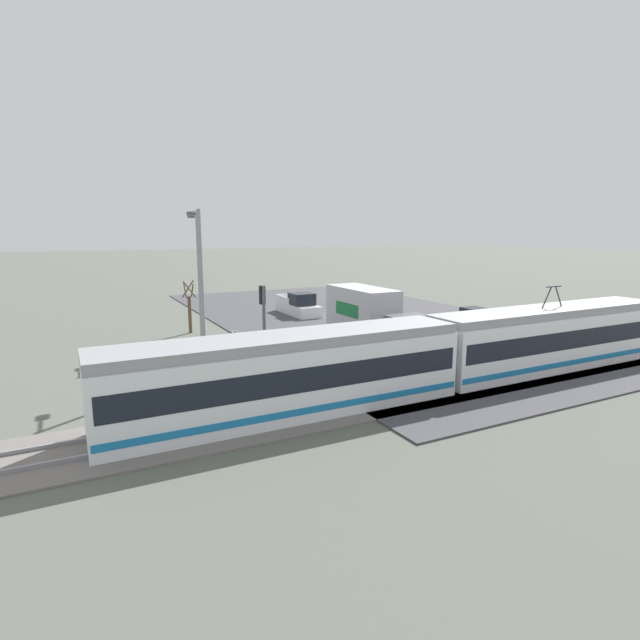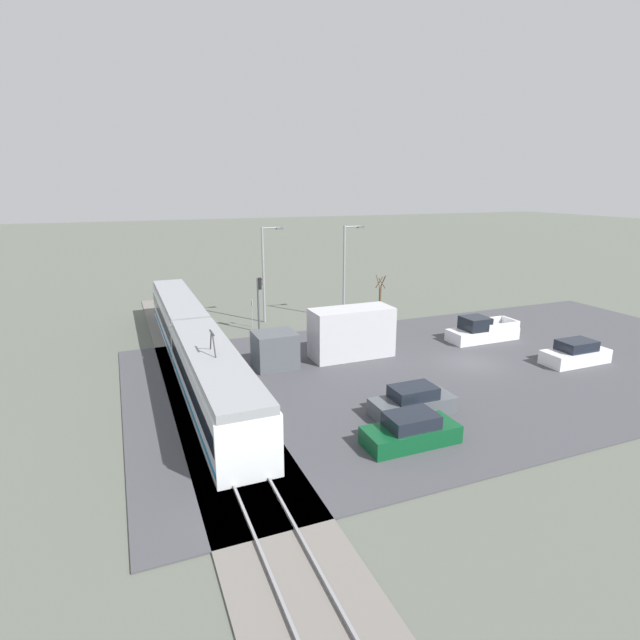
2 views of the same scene
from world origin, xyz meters
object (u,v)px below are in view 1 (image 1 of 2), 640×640
(box_truck, at_px, (373,318))
(traffic_light_pole, at_px, (263,316))
(street_lamp_mid_block, at_px, (200,280))
(light_rail_tram, at_px, (438,354))
(sedan_car_1, at_px, (350,299))
(pickup_truck, at_px, (299,306))
(street_lamp_near_crossing, at_px, (198,269))
(sedan_car_2, at_px, (478,320))
(sedan_car_0, at_px, (523,321))
(no_parking_sign, at_px, (236,349))
(street_tree, at_px, (190,309))

(box_truck, relative_size, traffic_light_pole, 2.17)
(box_truck, distance_m, street_lamp_mid_block, 11.92)
(light_rail_tram, distance_m, sedan_car_1, 25.63)
(pickup_truck, relative_size, street_lamp_near_crossing, 0.67)
(traffic_light_pole, bearing_deg, sedan_car_2, -169.91)
(pickup_truck, xyz_separation_m, sedan_car_2, (-9.07, 11.94, -0.10))
(pickup_truck, bearing_deg, traffic_light_pole, 59.32)
(sedan_car_0, height_order, street_lamp_mid_block, street_lamp_mid_block)
(box_truck, xyz_separation_m, street_lamp_mid_block, (11.42, 1.44, 3.11))
(light_rail_tram, distance_m, no_parking_sign, 9.87)
(light_rail_tram, height_order, pickup_truck, light_rail_tram)
(street_lamp_near_crossing, height_order, no_parking_sign, street_lamp_near_crossing)
(street_tree, bearing_deg, light_rail_tram, 112.11)
(sedan_car_2, relative_size, street_tree, 1.19)
(sedan_car_0, distance_m, street_lamp_mid_block, 23.89)
(street_lamp_near_crossing, bearing_deg, light_rail_tram, 116.99)
(sedan_car_2, bearing_deg, sedan_car_0, 145.97)
(sedan_car_0, height_order, no_parking_sign, no_parking_sign)
(street_tree, bearing_deg, no_parking_sign, 87.79)
(no_parking_sign, bearing_deg, box_truck, -163.19)
(pickup_truck, xyz_separation_m, traffic_light_pole, (8.99, 15.16, 2.16))
(traffic_light_pole, bearing_deg, box_truck, -161.71)
(pickup_truck, xyz_separation_m, street_lamp_mid_block, (11.81, 13.76, 3.99))
(light_rail_tram, bearing_deg, pickup_truck, -97.36)
(sedan_car_0, bearing_deg, sedan_car_2, -34.03)
(light_rail_tram, relative_size, street_lamp_mid_block, 3.59)
(light_rail_tram, height_order, sedan_car_1, light_rail_tram)
(sedan_car_0, xyz_separation_m, no_parking_sign, (22.32, 1.65, 0.76))
(pickup_truck, distance_m, no_parking_sign, 18.69)
(sedan_car_0, distance_m, street_tree, 24.23)
(street_lamp_near_crossing, bearing_deg, sedan_car_1, -151.18)
(pickup_truck, height_order, street_lamp_near_crossing, street_lamp_near_crossing)
(box_truck, height_order, pickup_truck, box_truck)
(sedan_car_2, distance_m, street_lamp_near_crossing, 20.37)
(traffic_light_pole, distance_m, street_tree, 11.95)
(traffic_light_pole, distance_m, street_lamp_mid_block, 3.64)
(street_lamp_mid_block, bearing_deg, sedan_car_0, -179.96)
(sedan_car_2, bearing_deg, street_lamp_mid_block, 4.96)
(sedan_car_1, height_order, sedan_car_2, sedan_car_1)
(box_truck, xyz_separation_m, street_lamp_near_crossing, (9.82, -5.50, 3.12))
(sedan_car_2, bearing_deg, street_tree, -24.17)
(sedan_car_2, height_order, street_lamp_near_crossing, street_lamp_near_crossing)
(sedan_car_1, height_order, traffic_light_pole, traffic_light_pole)
(street_lamp_near_crossing, xyz_separation_m, street_lamp_mid_block, (1.60, 6.95, -0.01))
(street_lamp_near_crossing, height_order, street_lamp_mid_block, street_lamp_near_crossing)
(sedan_car_2, bearing_deg, pickup_truck, -52.78)
(box_truck, relative_size, street_tree, 2.59)
(street_lamp_mid_block, bearing_deg, no_parking_sign, 126.76)
(street_tree, distance_m, street_lamp_mid_block, 11.00)
(sedan_car_0, xyz_separation_m, sedan_car_1, (5.16, -16.16, 0.04))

